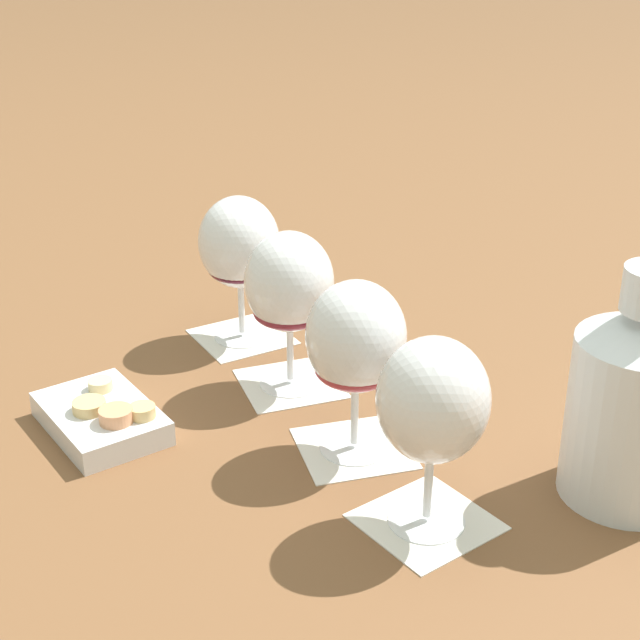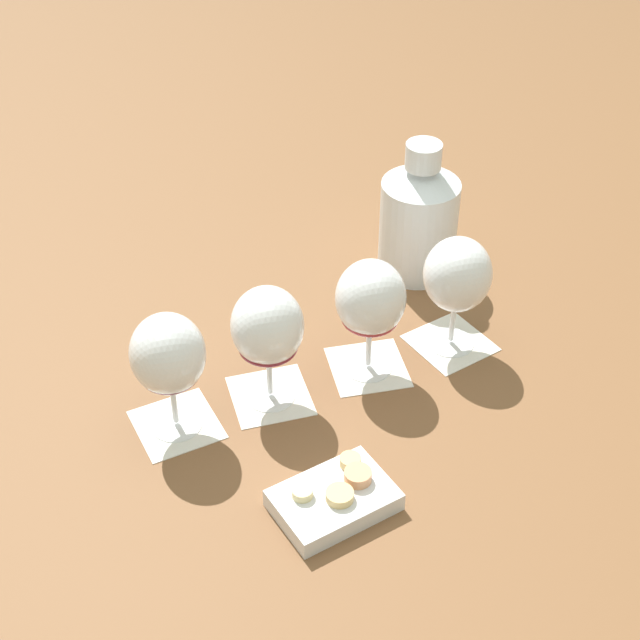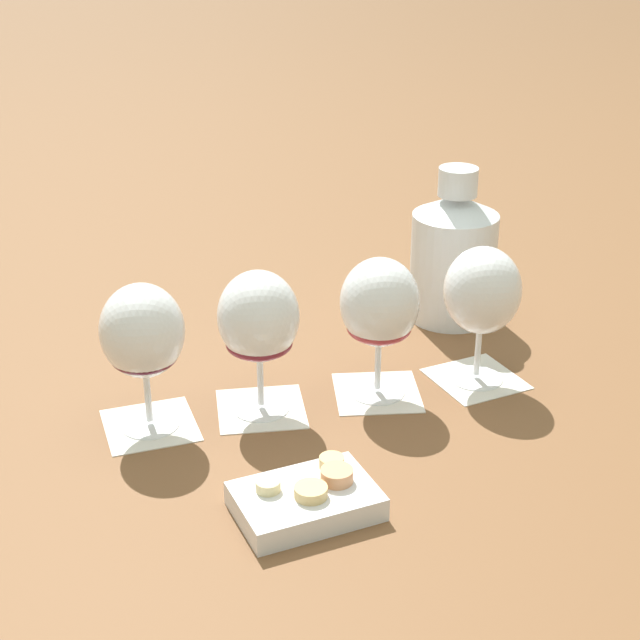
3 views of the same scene
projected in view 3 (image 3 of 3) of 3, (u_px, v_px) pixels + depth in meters
name	position (u px, v px, depth m)	size (l,w,h in m)	color
ground_plane	(319.00, 399.00, 1.15)	(8.00, 8.00, 0.00)	brown
tasting_card_0	(476.00, 378.00, 1.19)	(0.14, 0.14, 0.00)	silver
tasting_card_1	(377.00, 392.00, 1.16)	(0.12, 0.13, 0.00)	silver
tasting_card_2	(261.00, 408.00, 1.13)	(0.13, 0.13, 0.00)	silver
tasting_card_3	(150.00, 425.00, 1.10)	(0.14, 0.14, 0.00)	silver
wine_glass_0	(482.00, 296.00, 1.15)	(0.09, 0.09, 0.17)	white
wine_glass_1	(379.00, 308.00, 1.12)	(0.09, 0.09, 0.17)	white
wine_glass_2	(259.00, 322.00, 1.08)	(0.09, 0.09, 0.17)	white
wine_glass_3	(143.00, 337.00, 1.05)	(0.09, 0.09, 0.17)	white
ceramic_vase	(454.00, 254.00, 1.32)	(0.12, 0.12, 0.21)	silver
snack_dish	(307.00, 499.00, 0.95)	(0.16, 0.15, 0.04)	silver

